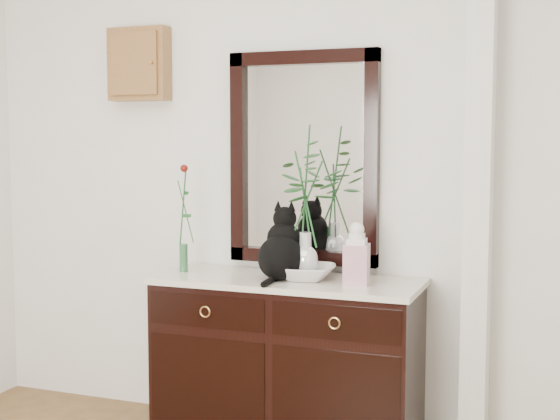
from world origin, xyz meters
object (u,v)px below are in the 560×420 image
at_px(sideboard, 287,352).
at_px(ginger_jar, 357,252).
at_px(cat, 281,243).
at_px(lotus_bowl, 305,272).

xyz_separation_m(sideboard, ginger_jar, (0.37, -0.04, 0.53)).
distance_m(cat, ginger_jar, 0.39).
distance_m(sideboard, ginger_jar, 0.65).
bearing_deg(cat, sideboard, 53.67).
bearing_deg(cat, ginger_jar, -5.95).
bearing_deg(ginger_jar, sideboard, 173.91).
bearing_deg(lotus_bowl, cat, -163.32).
relative_size(cat, ginger_jar, 1.18).
xyz_separation_m(cat, ginger_jar, (0.39, -0.01, -0.03)).
distance_m(lotus_bowl, ginger_jar, 0.30).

